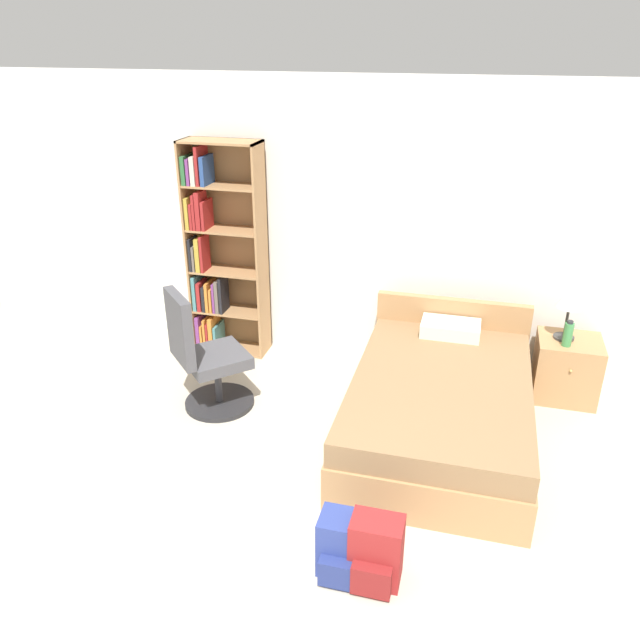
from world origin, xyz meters
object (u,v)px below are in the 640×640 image
bookshelf (218,254)px  table_lamp (570,300)px  water_bottle (568,334)px  backpack_red (376,553)px  bed (440,403)px  backpack_blue (343,547)px  office_chair (205,360)px  nightstand (566,368)px

bookshelf → table_lamp: bearing=-1.5°
water_bottle → backpack_red: (-1.17, -2.31, -0.45)m
bed → backpack_blue: size_ratio=5.47×
bed → office_chair: office_chair is taller
office_chair → backpack_blue: 2.09m
bookshelf → backpack_red: bearing=-51.5°
water_bottle → backpack_red: bearing=-116.8°
bookshelf → bed: bearing=-23.0°
bookshelf → table_lamp: bookshelf is taller
nightstand → backpack_red: bearing=-116.7°
bed → office_chair: size_ratio=1.94×
water_bottle → backpack_blue: water_bottle is taller
bed → backpack_red: 1.60m
bookshelf → backpack_blue: (1.81, -2.51, -0.81)m
office_chair → table_lamp: 3.06m
backpack_blue → backpack_red: size_ratio=0.90×
bookshelf → water_bottle: bearing=-4.0°
office_chair → backpack_red: bearing=-40.5°
bed → backpack_blue: 1.62m
bed → backpack_red: bed is taller
bookshelf → bed: size_ratio=0.98×
nightstand → water_bottle: water_bottle is taller
water_bottle → nightstand: bearing=65.6°
backpack_blue → backpack_red: backpack_red is taller
bookshelf → nightstand: bearing=-1.9°
office_chair → backpack_red: office_chair is taller
bed → water_bottle: (0.95, 0.72, 0.38)m
water_bottle → bookshelf: bearing=176.0°
office_chair → bookshelf: bearing=106.2°
backpack_blue → backpack_red: (0.20, -0.02, 0.02)m
bookshelf → backpack_red: (2.01, -2.53, -0.79)m
table_lamp → backpack_blue: bearing=-119.2°
nightstand → backpack_blue: size_ratio=1.43×
bookshelf → backpack_red: size_ratio=4.81×
bed → backpack_red: (-0.22, -1.58, -0.07)m
table_lamp → backpack_red: bearing=-115.4°
office_chair → table_lamp: office_chair is taller
bed → table_lamp: (0.94, 0.86, 0.63)m
water_bottle → bed: bearing=-142.6°
bookshelf → water_bottle: size_ratio=9.04×
water_bottle → backpack_red: water_bottle is taller
office_chair → backpack_red: 2.25m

